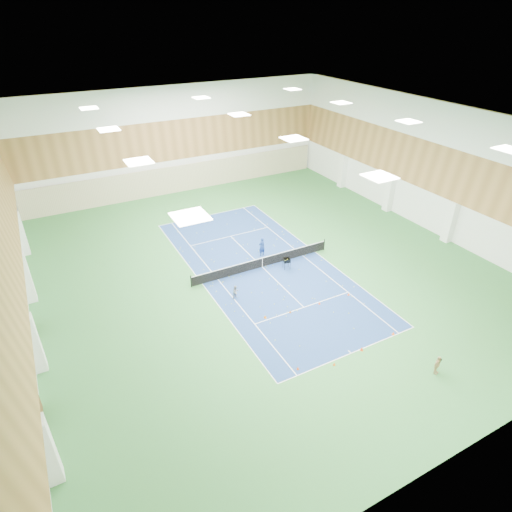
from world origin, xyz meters
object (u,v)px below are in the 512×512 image
Objects in this scene: tennis_net at (262,262)px; ball_cart at (287,264)px; coach at (262,246)px; child_apron at (437,365)px; child_court at (236,292)px.

ball_cart is (1.70, -1.16, -0.05)m from tennis_net.
coach is 1.83× the size of ball_cart.
tennis_net reaches higher than ball_cart.
coach is at bearing 83.97° from child_apron.
ball_cart is at bearing -34.38° from tennis_net.
ball_cart is (0.78, -2.95, -0.41)m from coach.
child_apron is (2.50, -17.41, -0.25)m from coach.
coach reaches higher than tennis_net.
coach is 6.79m from child_court.
coach reaches higher than child_court.
tennis_net is at bearing 50.76° from coach.
tennis_net is 2.04m from coach.
tennis_net is 9.77× the size of child_apron.
ball_cart is at bearing 82.60° from child_apron.
coach reaches higher than child_apron.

